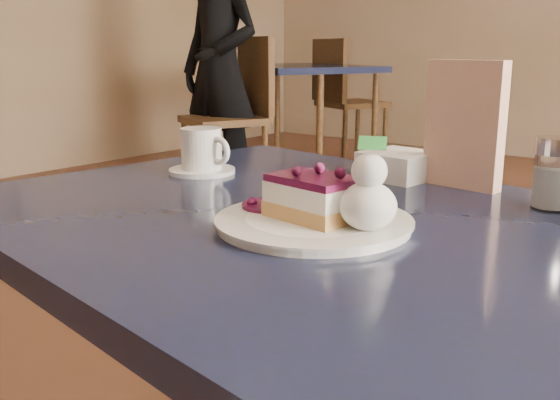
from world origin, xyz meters
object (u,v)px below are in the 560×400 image
Objects in this scene: dessert_plate at (314,223)px; coffee_set at (203,153)px; bg_table_far_left at (296,167)px; main_table at (336,272)px; cheesecake_slice at (314,197)px; patron at (220,70)px.

coffee_set is at bearing 156.06° from dessert_plate.
coffee_set is at bearing -32.32° from bg_table_far_left.
main_table is 0.12m from cheesecake_slice.
main_table is 0.62× the size of bg_table_far_left.
coffee_set is 0.08× the size of patron.
coffee_set is 0.07× the size of bg_table_far_left.
main_table is 3.29m from patron.
main_table is 9.30× the size of coffee_set.
coffee_set is at bearing -47.81° from patron.
bg_table_far_left reaches higher than dessert_plate.
dessert_plate is at bearing -45.09° from patron.
patron is (-2.39, 2.30, 0.05)m from cheesecake_slice.
coffee_set is 2.93m from patron.
patron is (-2.02, 2.13, 0.05)m from coffee_set.
cheesecake_slice is at bearing -29.07° from bg_table_far_left.
main_table is 0.09m from dessert_plate.
dessert_plate is 3.31m from patron.
cheesecake_slice is 0.41m from coffee_set.
cheesecake_slice is 0.08× the size of patron.
patron is at bearing 136.10° from dessert_plate.
coffee_set is (-0.37, 0.17, 0.03)m from dessert_plate.
patron is (-2.39, 2.30, 0.09)m from dessert_plate.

